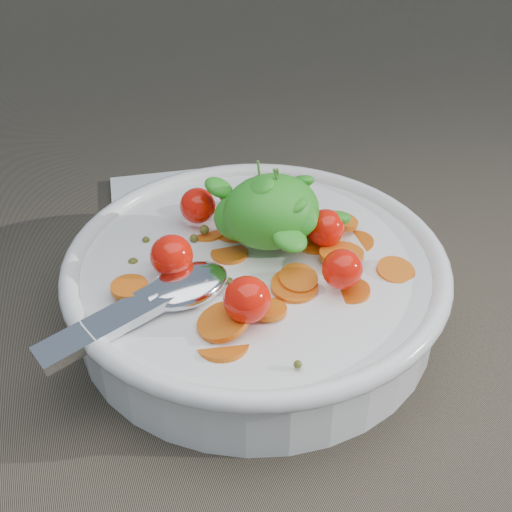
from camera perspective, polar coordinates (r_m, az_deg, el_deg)
name	(u,v)px	position (r m, az deg, el deg)	size (l,w,h in m)	color
ground	(276,322)	(0.53, 1.83, -5.91)	(6.00, 6.00, 0.00)	brown
bowl	(256,280)	(0.52, 0.01, -2.12)	(0.33, 0.30, 0.13)	white
napkin	(179,201)	(0.69, -6.82, 4.87)	(0.14, 0.12, 0.01)	white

